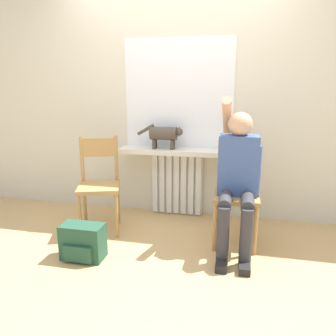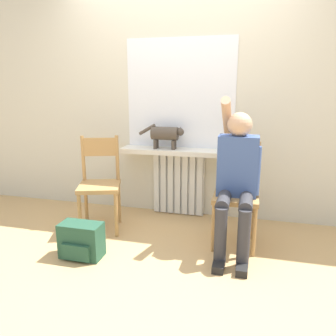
# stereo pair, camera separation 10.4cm
# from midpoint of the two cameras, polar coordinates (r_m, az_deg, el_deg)

# --- Properties ---
(ground_plane) EXTENTS (12.00, 12.00, 0.00)m
(ground_plane) POSITION_cam_midpoint_polar(r_m,az_deg,el_deg) (2.77, -2.53, -16.47)
(ground_plane) COLOR tan
(wall_with_window) EXTENTS (7.00, 0.06, 2.70)m
(wall_with_window) POSITION_cam_midpoint_polar(r_m,az_deg,el_deg) (3.59, 3.09, 13.07)
(wall_with_window) COLOR beige
(wall_with_window) RESTS_ON ground_plane
(radiator) EXTENTS (0.57, 0.08, 0.71)m
(radiator) POSITION_cam_midpoint_polar(r_m,az_deg,el_deg) (3.66, 2.65, -2.70)
(radiator) COLOR silver
(radiator) RESTS_ON ground_plane
(windowsill) EXTENTS (1.21, 0.27, 0.05)m
(windowsill) POSITION_cam_midpoint_polar(r_m,az_deg,el_deg) (3.49, 2.43, 2.90)
(windowsill) COLOR silver
(windowsill) RESTS_ON radiator
(window_glass) EXTENTS (1.16, 0.01, 1.14)m
(window_glass) POSITION_cam_midpoint_polar(r_m,az_deg,el_deg) (3.55, 2.97, 12.74)
(window_glass) COLOR white
(window_glass) RESTS_ON windowsill
(chair_left) EXTENTS (0.49, 0.49, 0.93)m
(chair_left) POSITION_cam_midpoint_polar(r_m,az_deg,el_deg) (3.30, -10.93, -2.49)
(chair_left) COLOR #B2844C
(chair_left) RESTS_ON ground_plane
(chair_right) EXTENTS (0.39, 0.39, 0.93)m
(chair_right) POSITION_cam_midpoint_polar(r_m,az_deg,el_deg) (3.00, 12.77, -4.25)
(chair_right) COLOR #B2844C
(chair_right) RESTS_ON ground_plane
(person) EXTENTS (0.36, 0.95, 1.33)m
(person) POSITION_cam_midpoint_polar(r_m,az_deg,el_deg) (2.84, 12.90, -1.15)
(person) COLOR #333338
(person) RESTS_ON ground_plane
(cat) EXTENTS (0.50, 0.14, 0.26)m
(cat) POSITION_cam_midpoint_polar(r_m,az_deg,el_deg) (3.47, 0.43, 5.94)
(cat) COLOR #4C4238
(cat) RESTS_ON windowsill
(backpack) EXTENTS (0.35, 0.22, 0.30)m
(backpack) POSITION_cam_midpoint_polar(r_m,az_deg,el_deg) (2.90, -13.85, -12.20)
(backpack) COLOR #234C38
(backpack) RESTS_ON ground_plane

